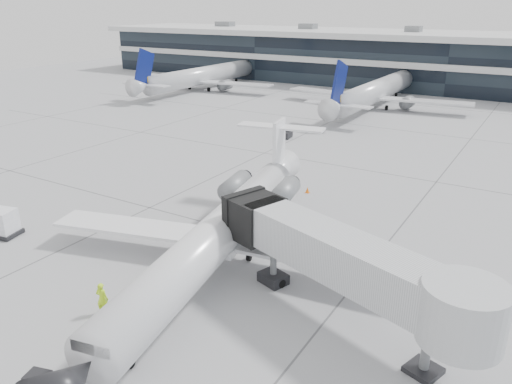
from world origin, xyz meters
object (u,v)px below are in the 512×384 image
Objects in this scene: regional_jet at (221,231)px; ramp_worker at (102,299)px; jet_bridge at (353,263)px; cargo_uld at (1,223)px.

regional_jet is 15.52× the size of ramp_worker.
jet_bridge is 8.18× the size of ramp_worker.
ramp_worker is 15.08m from cargo_uld.
jet_bridge is 5.81× the size of cargo_uld.
ramp_worker is (-12.51, -6.12, -2.98)m from jet_bridge.
ramp_worker is (-2.43, -8.32, -1.50)m from regional_jet.
regional_jet is 11.02× the size of cargo_uld.
regional_jet reaches higher than jet_bridge.
regional_jet is 17.89m from cargo_uld.
jet_bridge reaches higher than cargo_uld.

